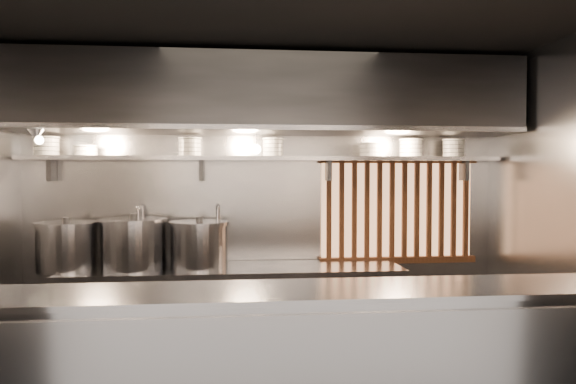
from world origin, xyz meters
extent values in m
plane|color=black|center=(0.00, 0.00, 2.80)|extent=(4.50, 4.50, 0.00)
plane|color=gray|center=(0.00, 1.50, 1.40)|extent=(4.50, 0.00, 4.50)
cube|color=#9A9AA0|center=(0.00, -0.95, 1.11)|extent=(4.50, 0.56, 0.03)
cube|color=#9A9AA0|center=(-0.30, 1.13, 0.45)|extent=(3.00, 0.70, 0.90)
cube|color=#9A9AA0|center=(0.00, 1.32, 1.88)|extent=(4.40, 0.34, 0.04)
cube|color=#2D2D30|center=(0.00, 1.10, 2.42)|extent=(4.40, 0.80, 0.65)
cube|color=#9A9AA0|center=(0.00, 0.70, 2.12)|extent=(4.40, 0.03, 0.04)
cube|color=#EFA56B|center=(1.30, 1.48, 1.38)|extent=(1.50, 0.02, 0.92)
cube|color=brown|center=(1.30, 1.43, 1.87)|extent=(1.56, 0.06, 0.06)
cube|color=brown|center=(1.30, 1.43, 0.89)|extent=(1.56, 0.06, 0.06)
cube|color=brown|center=(0.61, 1.43, 1.38)|extent=(0.04, 0.04, 0.92)
cube|color=brown|center=(0.74, 1.43, 1.38)|extent=(0.04, 0.04, 0.92)
cube|color=brown|center=(0.86, 1.43, 1.38)|extent=(0.04, 0.04, 0.92)
cube|color=brown|center=(0.99, 1.43, 1.38)|extent=(0.04, 0.04, 0.92)
cube|color=brown|center=(1.11, 1.43, 1.38)|extent=(0.04, 0.04, 0.92)
cube|color=brown|center=(1.24, 1.43, 1.38)|extent=(0.04, 0.04, 0.92)
cube|color=brown|center=(1.36, 1.43, 1.38)|extent=(0.04, 0.04, 0.92)
cube|color=brown|center=(1.49, 1.43, 1.38)|extent=(0.04, 0.04, 0.92)
cube|color=brown|center=(1.61, 1.43, 1.38)|extent=(0.04, 0.04, 0.92)
cube|color=brown|center=(1.74, 1.43, 1.38)|extent=(0.04, 0.04, 0.92)
cube|color=brown|center=(1.86, 1.43, 1.38)|extent=(0.04, 0.04, 0.92)
cube|color=brown|center=(1.99, 1.43, 1.38)|extent=(0.05, 0.04, 0.92)
cylinder|color=silver|center=(-1.15, 1.45, 1.19)|extent=(0.03, 0.03, 0.48)
sphere|color=silver|center=(-1.15, 1.45, 1.43)|extent=(0.04, 0.04, 0.04)
cylinder|color=silver|center=(-1.15, 1.32, 1.43)|extent=(0.03, 0.26, 0.03)
sphere|color=silver|center=(-1.15, 1.19, 1.43)|extent=(0.04, 0.04, 0.04)
cylinder|color=silver|center=(-1.15, 1.19, 1.36)|extent=(0.03, 0.03, 0.14)
cylinder|color=silver|center=(-0.45, 1.45, 1.19)|extent=(0.03, 0.03, 0.48)
sphere|color=silver|center=(-0.45, 1.45, 1.43)|extent=(0.04, 0.04, 0.04)
cylinder|color=silver|center=(-0.45, 1.32, 1.43)|extent=(0.03, 0.26, 0.03)
sphere|color=silver|center=(-0.45, 1.19, 1.43)|extent=(0.04, 0.04, 0.04)
cylinder|color=silver|center=(-0.45, 1.19, 1.36)|extent=(0.03, 0.03, 0.14)
cone|color=#9A9AA0|center=(-1.90, 0.85, 2.07)|extent=(0.25, 0.27, 0.20)
sphere|color=#FFE0B2|center=(-1.87, 0.83, 2.01)|extent=(0.07, 0.07, 0.07)
cylinder|color=#2D2D30|center=(-1.90, 0.95, 2.15)|extent=(0.02, 0.22, 0.02)
cylinder|color=#2D2D30|center=(-0.10, 1.20, 2.04)|extent=(0.01, 0.01, 0.12)
sphere|color=#FFE0B2|center=(-0.10, 1.20, 1.96)|extent=(0.09, 0.09, 0.09)
cylinder|color=#9A9AA0|center=(-1.75, 1.13, 1.09)|extent=(0.64, 0.64, 0.39)
cylinder|color=#9A9AA0|center=(-1.75, 1.13, 1.30)|extent=(0.68, 0.68, 0.03)
cylinder|color=#2D2D30|center=(-1.75, 1.13, 1.34)|extent=(0.06, 0.06, 0.04)
cylinder|color=#9A9AA0|center=(-1.18, 1.12, 1.11)|extent=(0.65, 0.65, 0.42)
cylinder|color=#9A9AA0|center=(-1.18, 1.12, 1.33)|extent=(0.68, 0.68, 0.03)
cylinder|color=#2D2D30|center=(-1.18, 1.12, 1.37)|extent=(0.06, 0.06, 0.04)
cylinder|color=#9A9AA0|center=(-0.61, 1.12, 1.09)|extent=(0.67, 0.67, 0.38)
cylinder|color=#9A9AA0|center=(-0.61, 1.12, 1.30)|extent=(0.71, 0.71, 0.03)
cylinder|color=#2D2D30|center=(-0.61, 1.12, 1.33)|extent=(0.06, 0.06, 0.04)
cylinder|color=white|center=(-1.97, 1.32, 1.92)|extent=(0.22, 0.22, 0.03)
cylinder|color=white|center=(-1.97, 1.32, 1.96)|extent=(0.22, 0.22, 0.03)
cylinder|color=white|center=(-1.97, 1.32, 2.00)|extent=(0.22, 0.22, 0.03)
cylinder|color=white|center=(-1.97, 1.32, 2.03)|extent=(0.22, 0.22, 0.03)
cylinder|color=white|center=(-1.97, 1.32, 2.06)|extent=(0.23, 0.23, 0.01)
cylinder|color=white|center=(-1.63, 1.32, 1.92)|extent=(0.20, 0.20, 0.03)
cylinder|color=white|center=(-1.63, 1.32, 1.96)|extent=(0.20, 0.20, 0.03)
cylinder|color=white|center=(-1.63, 1.32, 1.99)|extent=(0.22, 0.22, 0.01)
cylinder|color=white|center=(-0.70, 1.32, 1.92)|extent=(0.20, 0.20, 0.03)
cylinder|color=white|center=(-0.70, 1.32, 1.96)|extent=(0.20, 0.20, 0.03)
cylinder|color=white|center=(-0.70, 1.32, 2.00)|extent=(0.20, 0.20, 0.03)
cylinder|color=white|center=(-0.70, 1.32, 2.03)|extent=(0.20, 0.20, 0.03)
cylinder|color=white|center=(-0.70, 1.32, 2.06)|extent=(0.22, 0.22, 0.01)
cylinder|color=white|center=(0.06, 1.32, 1.92)|extent=(0.18, 0.18, 0.03)
cylinder|color=white|center=(0.06, 1.32, 1.96)|extent=(0.18, 0.18, 0.03)
cylinder|color=white|center=(0.06, 1.32, 2.00)|extent=(0.18, 0.18, 0.03)
cylinder|color=white|center=(0.06, 1.32, 2.03)|extent=(0.18, 0.18, 0.03)
cylinder|color=white|center=(0.06, 1.32, 2.06)|extent=(0.20, 0.20, 0.01)
cylinder|color=white|center=(0.99, 1.32, 1.92)|extent=(0.20, 0.20, 0.03)
cylinder|color=white|center=(0.99, 1.32, 1.96)|extent=(0.20, 0.20, 0.03)
cylinder|color=white|center=(0.99, 1.32, 2.00)|extent=(0.20, 0.20, 0.03)
cylinder|color=white|center=(0.99, 1.32, 2.02)|extent=(0.22, 0.22, 0.01)
cylinder|color=white|center=(1.39, 1.32, 1.92)|extent=(0.21, 0.21, 0.03)
cylinder|color=white|center=(1.39, 1.32, 1.96)|extent=(0.21, 0.21, 0.03)
cylinder|color=white|center=(1.39, 1.32, 2.00)|extent=(0.21, 0.21, 0.03)
cylinder|color=white|center=(1.39, 1.32, 2.03)|extent=(0.21, 0.21, 0.03)
cylinder|color=white|center=(1.39, 1.32, 2.06)|extent=(0.23, 0.23, 0.01)
cylinder|color=white|center=(1.81, 1.32, 1.92)|extent=(0.20, 0.20, 0.03)
cylinder|color=white|center=(1.81, 1.32, 1.96)|extent=(0.20, 0.20, 0.03)
cylinder|color=white|center=(1.81, 1.32, 2.00)|extent=(0.20, 0.20, 0.03)
cylinder|color=white|center=(1.81, 1.32, 2.03)|extent=(0.20, 0.20, 0.03)
cylinder|color=white|center=(1.81, 1.32, 2.06)|extent=(0.22, 0.22, 0.01)
camera|label=1|loc=(-0.36, -3.90, 1.75)|focal=35.00mm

